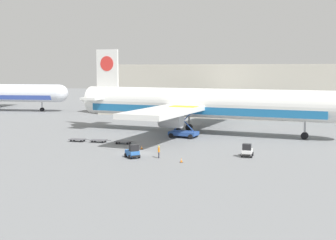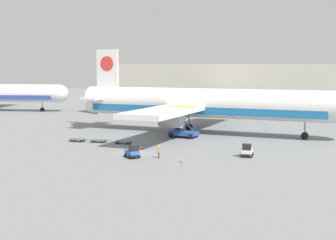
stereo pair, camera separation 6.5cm
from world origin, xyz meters
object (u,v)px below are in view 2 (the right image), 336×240
at_px(baggage_dolly_lead, 78,139).
at_px(baggage_dolly_second, 99,140).
at_px(baggage_dolly_third, 123,142).
at_px(traffic_cone_near, 181,160).
at_px(baggage_tug_foreground, 247,151).
at_px(scissor_lift_loader, 184,126).
at_px(ground_crew_near, 159,151).
at_px(baggage_tug_mid, 133,152).
at_px(traffic_cone_far, 142,147).
at_px(airplane_main, 199,104).

relative_size(baggage_dolly_lead, baggage_dolly_second, 1.00).
height_order(baggage_dolly_second, baggage_dolly_third, same).
height_order(baggage_dolly_third, traffic_cone_near, traffic_cone_near).
distance_m(baggage_tug_foreground, baggage_dolly_second, 27.37).
relative_size(scissor_lift_loader, traffic_cone_near, 8.98).
bearing_deg(scissor_lift_loader, ground_crew_near, -78.44).
relative_size(baggage_tug_foreground, baggage_dolly_third, 0.68).
relative_size(baggage_tug_mid, baggage_dolly_third, 0.73).
xyz_separation_m(baggage_dolly_third, traffic_cone_far, (5.02, -3.84, -0.09)).
distance_m(scissor_lift_loader, baggage_dolly_lead, 19.76).
height_order(baggage_tug_foreground, traffic_cone_far, baggage_tug_foreground).
bearing_deg(baggage_tug_mid, traffic_cone_near, 37.34).
xyz_separation_m(airplane_main, baggage_dolly_second, (-13.43, -17.28, -5.45)).
height_order(baggage_dolly_second, traffic_cone_far, traffic_cone_far).
bearing_deg(baggage_tug_foreground, ground_crew_near, -70.01).
relative_size(baggage_dolly_second, traffic_cone_near, 5.71).
xyz_separation_m(scissor_lift_loader, baggage_tug_foreground, (14.64, -15.37, -1.34)).
bearing_deg(traffic_cone_far, scissor_lift_loader, 80.19).
relative_size(baggage_tug_mid, ground_crew_near, 1.52).
xyz_separation_m(airplane_main, ground_crew_near, (1.60, -27.25, -4.76)).
xyz_separation_m(airplane_main, baggage_dolly_lead, (-17.43, -17.69, -5.45)).
xyz_separation_m(scissor_lift_loader, baggage_dolly_third, (-7.53, -10.65, -1.82)).
bearing_deg(baggage_dolly_third, baggage_tug_foreground, -16.88).
distance_m(airplane_main, scissor_lift_loader, 7.68).
distance_m(baggage_dolly_lead, traffic_cone_far, 14.24).
distance_m(scissor_lift_loader, traffic_cone_far, 14.84).
xyz_separation_m(airplane_main, traffic_cone_near, (5.67, -29.23, -5.52)).
xyz_separation_m(baggage_dolly_third, traffic_cone_near, (14.31, -11.89, -0.07)).
xyz_separation_m(baggage_tug_foreground, ground_crew_near, (-11.92, -5.20, 0.20)).
distance_m(airplane_main, baggage_dolly_third, 20.13).
xyz_separation_m(baggage_tug_mid, traffic_cone_far, (-1.62, 7.27, -0.58)).
bearing_deg(airplane_main, baggage_dolly_lead, -130.54).
bearing_deg(scissor_lift_loader, airplane_main, 84.54).
height_order(scissor_lift_loader, baggage_tug_foreground, scissor_lift_loader).
distance_m(baggage_dolly_second, ground_crew_near, 18.04).
relative_size(baggage_dolly_lead, ground_crew_near, 2.07).
bearing_deg(baggage_tug_mid, baggage_dolly_third, 164.02).
bearing_deg(traffic_cone_far, traffic_cone_near, -40.90).
bearing_deg(baggage_tug_mid, baggage_tug_foreground, 65.54).
height_order(airplane_main, ground_crew_near, airplane_main).
xyz_separation_m(baggage_dolly_second, traffic_cone_near, (19.09, -11.95, -0.07)).
distance_m(baggage_tug_mid, baggage_dolly_lead, 18.81).
height_order(baggage_dolly_lead, ground_crew_near, ground_crew_near).
distance_m(baggage_dolly_lead, baggage_dolly_second, 4.02).
xyz_separation_m(airplane_main, baggage_tug_mid, (-2.01, -28.45, -4.96)).
relative_size(baggage_tug_foreground, baggage_dolly_lead, 0.68).
relative_size(scissor_lift_loader, baggage_dolly_lead, 1.57).
xyz_separation_m(baggage_tug_foreground, baggage_dolly_third, (-22.17, 4.71, -0.49)).
relative_size(baggage_dolly_third, ground_crew_near, 2.07).
bearing_deg(traffic_cone_far, baggage_tug_foreground, -2.91).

